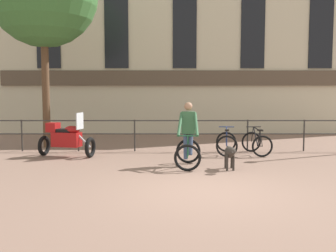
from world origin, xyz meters
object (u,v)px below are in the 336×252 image
(parked_motorcycle, at_px, (64,138))
(parked_bicycle_near_lamp, at_px, (225,143))
(cyclist_with_bike, at_px, (186,138))
(dog, at_px, (228,153))
(parked_bicycle_mid_left, at_px, (255,143))

(parked_motorcycle, distance_m, parked_bicycle_near_lamp, 4.97)
(parked_motorcycle, bearing_deg, cyclist_with_bike, -99.23)
(dog, distance_m, parked_motorcycle, 5.10)
(parked_motorcycle, bearing_deg, dog, -100.13)
(parked_bicycle_mid_left, bearing_deg, parked_bicycle_near_lamp, -6.16)
(parked_bicycle_mid_left, bearing_deg, cyclist_with_bike, 34.52)
(dog, relative_size, parked_bicycle_near_lamp, 0.77)
(dog, relative_size, parked_bicycle_mid_left, 0.78)
(dog, relative_size, parked_motorcycle, 0.52)
(parked_motorcycle, relative_size, parked_bicycle_mid_left, 1.50)
(parked_bicycle_near_lamp, relative_size, parked_bicycle_mid_left, 1.01)
(cyclist_with_bike, xyz_separation_m, parked_motorcycle, (-3.63, 1.52, -0.20))
(parked_motorcycle, height_order, parked_bicycle_mid_left, parked_motorcycle)
(parked_motorcycle, bearing_deg, parked_bicycle_mid_left, -72.36)
(dog, height_order, parked_bicycle_mid_left, parked_bicycle_mid_left)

